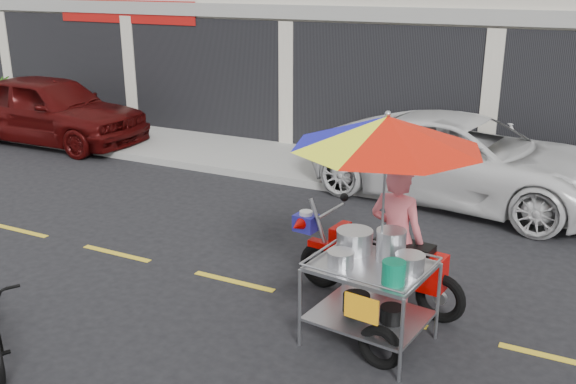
% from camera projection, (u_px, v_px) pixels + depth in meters
% --- Properties ---
extents(ground, '(90.00, 90.00, 0.00)m').
position_uv_depth(ground, '(378.00, 316.00, 7.63)').
color(ground, black).
extents(sidewalk, '(45.00, 3.00, 0.15)m').
position_uv_depth(sidewalk, '(473.00, 184.00, 12.26)').
color(sidewalk, gray).
rests_on(sidewalk, ground).
extents(centerline, '(42.00, 0.10, 0.01)m').
position_uv_depth(centerline, '(378.00, 316.00, 7.63)').
color(centerline, gold).
rests_on(centerline, ground).
extents(maroon_sedan, '(4.89, 2.03, 1.65)m').
position_uv_depth(maroon_sedan, '(51.00, 109.00, 15.28)').
color(maroon_sedan, '#3C0706').
rests_on(maroon_sedan, ground).
extents(white_pickup, '(5.73, 3.25, 1.51)m').
position_uv_depth(white_pickup, '(467.00, 159.00, 11.37)').
color(white_pickup, silver).
rests_on(white_pickup, ground).
extents(plant_short, '(0.68, 0.68, 1.02)m').
position_uv_depth(plant_short, '(3.00, 95.00, 18.10)').
color(plant_short, '#275314').
rests_on(plant_short, sidewalk).
extents(food_vendor_rig, '(2.57, 2.27, 2.59)m').
position_uv_depth(food_vendor_rig, '(386.00, 194.00, 6.87)').
color(food_vendor_rig, black).
rests_on(food_vendor_rig, ground).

